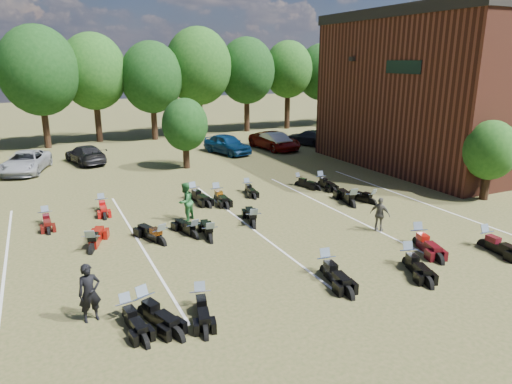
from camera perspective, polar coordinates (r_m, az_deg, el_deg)
ground at (r=20.40m, az=10.08°, el=-5.38°), size 160.00×160.00×0.00m
car_2 at (r=34.91m, az=-26.85°, el=3.36°), size 3.71×5.66×1.45m
car_3 at (r=36.32m, az=-20.54°, el=4.44°), size 2.93×4.97×1.35m
car_4 at (r=37.66m, az=-3.62°, el=6.01°), size 3.05×5.05×1.61m
car_5 at (r=39.64m, az=1.96°, el=6.45°), size 1.70×4.54×1.48m
car_6 at (r=39.62m, az=2.34°, el=6.46°), size 3.02×5.62×1.50m
car_7 at (r=41.98m, az=6.67°, el=6.80°), size 3.58×4.98×1.34m
person_black at (r=14.40m, az=-20.10°, el=-11.75°), size 0.70×0.51×1.78m
person_green at (r=21.91m, az=-8.82°, el=-1.21°), size 1.15×1.11×1.87m
person_grey at (r=21.08m, az=15.23°, el=-2.72°), size 0.79×0.99×1.57m
motorcycle_0 at (r=14.53m, az=-15.78°, el=-15.10°), size 0.93×2.13×1.15m
motorcycle_1 at (r=14.61m, az=-13.68°, el=-14.74°), size 1.46×2.44×1.30m
motorcycle_2 at (r=14.68m, az=-6.93°, el=-14.20°), size 1.15×2.20×1.17m
motorcycle_3 at (r=16.84m, az=8.67°, el=-10.10°), size 1.07×2.45×1.32m
motorcycle_4 at (r=18.20m, az=18.37°, el=-8.71°), size 1.43×2.40×1.28m
motorcycle_5 at (r=21.13m, az=26.64°, el=-6.14°), size 0.94×2.40×1.31m
motorcycle_6 at (r=20.26m, az=19.51°, el=-6.23°), size 1.45×2.51×1.33m
motorcycle_7 at (r=19.59m, az=-19.78°, el=-7.04°), size 1.51×2.51×1.34m
motorcycle_8 at (r=19.57m, az=-11.76°, el=-6.41°), size 1.44×2.44×1.30m
motorcycle_9 at (r=20.04m, az=-7.73°, el=-5.67°), size 1.11×2.23×1.19m
motorcycle_10 at (r=19.56m, az=-5.72°, el=-6.15°), size 1.05×2.30×1.23m
motorcycle_11 at (r=21.08m, az=-0.31°, el=-4.40°), size 1.37×2.43×1.29m
motorcycle_12 at (r=24.52m, az=11.93°, el=-1.78°), size 1.36×2.62×1.40m
motorcycle_13 at (r=25.15m, az=14.27°, el=-1.47°), size 1.11×2.25×1.20m
motorcycle_14 at (r=23.71m, az=-24.70°, el=-3.57°), size 0.73×2.09×1.15m
motorcycle_15 at (r=24.78m, az=-18.67°, el=-2.10°), size 0.77×2.12×1.17m
motorcycle_16 at (r=25.47m, az=-7.78°, el=-0.89°), size 1.07×2.47×1.34m
motorcycle_17 at (r=25.27m, az=-4.92°, el=-0.94°), size 0.88×2.37×1.30m
motorcycle_18 at (r=26.67m, az=-1.12°, el=0.03°), size 0.93×2.07×1.12m
motorcycle_19 at (r=28.11m, az=5.34°, el=0.81°), size 1.26×2.10×1.11m
motorcycle_20 at (r=28.24m, az=8.08°, el=0.79°), size 0.92×2.29×1.24m
brick_building at (r=41.26m, az=28.82°, el=11.36°), size 25.40×15.20×10.70m
tree_line at (r=45.49m, az=-12.97°, el=14.36°), size 56.00×6.00×9.79m
young_tree_near_building at (r=27.60m, az=27.23°, el=4.66°), size 2.80×2.80×4.16m
young_tree_midfield at (r=32.46m, az=-8.87°, el=8.32°), size 3.20×3.20×4.70m
parking_lines at (r=21.40m, az=-1.21°, el=-4.06°), size 20.10×14.00×0.01m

